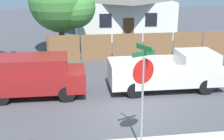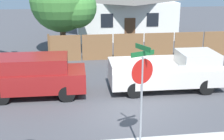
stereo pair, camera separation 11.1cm
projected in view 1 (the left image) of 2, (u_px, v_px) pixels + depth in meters
The scene contains 7 objects.
ground_plane at pixel (128, 113), 12.78m from camera, with size 80.00×80.00×0.00m, color #47474C.
wooden_fence at pixel (143, 46), 20.76m from camera, with size 12.54×0.12×1.80m.
house at pixel (121, 5), 28.42m from camera, with size 9.05×7.71×5.16m.
oak_tree at pixel (63, 2), 20.91m from camera, with size 4.47×4.26×5.86m.
red_suv at pixel (35, 75), 14.26m from camera, with size 4.58×2.03×1.91m.
orange_pickup at pixel (171, 72), 15.17m from camera, with size 5.55×2.09×1.86m.
stop_sign at pixel (143, 80), 9.51m from camera, with size 0.78×0.70×3.46m.
Camera 1 is at (-2.32, -11.45, 5.50)m, focal length 50.00 mm.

